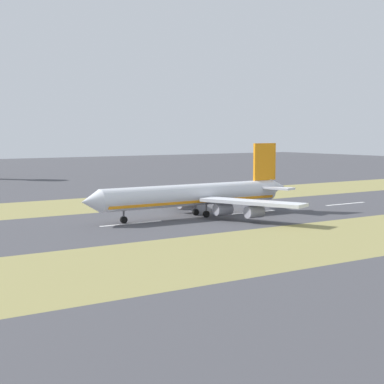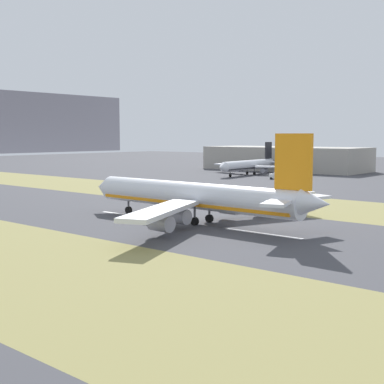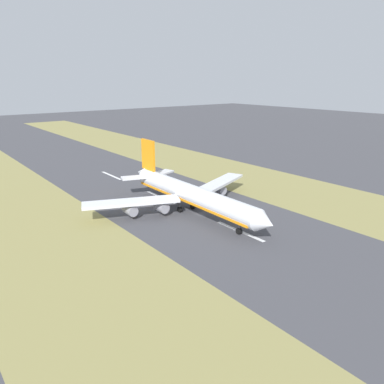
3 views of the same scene
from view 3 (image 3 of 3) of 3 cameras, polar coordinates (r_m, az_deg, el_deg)
ground_plane at (r=118.59m, az=1.18°, el=-3.33°), size 800.00×800.00×0.00m
grass_median_west at (r=149.72m, az=14.68°, el=0.43°), size 40.00×600.00×0.01m
grass_median_east at (r=98.78m, az=-19.78°, el=-8.68°), size 40.00×600.00×0.01m
centreline_dash_near at (r=169.16m, az=-12.19°, el=2.47°), size 1.20×18.00×0.01m
centreline_dash_mid at (r=135.46m, az=-4.70°, el=-0.78°), size 1.20×18.00×0.01m
centreline_dash_far at (r=106.23m, az=7.34°, el=-5.94°), size 1.20×18.00×0.01m
airplane_main_jet at (r=118.71m, az=-0.56°, el=-0.24°), size 64.13×67.05×20.20m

